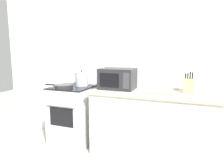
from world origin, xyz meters
name	(u,v)px	position (x,y,z in m)	size (l,w,h in m)	color
ground_plane	(72,165)	(0.00, 0.00, 0.00)	(10.00, 10.00, 0.00)	#B2ADA3
back_wall	(119,65)	(0.30, 0.97, 1.25)	(4.40, 0.10, 2.50)	silver
lower_cabinet_right	(151,126)	(0.90, 0.62, 0.44)	(1.64, 0.56, 0.88)	beige
countertop_right	(152,93)	(0.90, 0.62, 0.90)	(1.70, 0.60, 0.04)	#ADA393
stove	(73,115)	(-0.35, 0.60, 0.46)	(0.60, 0.64, 0.92)	silver
stock_pot	(82,79)	(-0.25, 0.74, 1.03)	(0.29, 0.21, 0.25)	silver
frying_pan	(64,86)	(-0.41, 0.46, 0.95)	(0.48, 0.28, 0.05)	#28282B
microwave	(118,79)	(0.38, 0.68, 1.07)	(0.50, 0.37, 0.30)	#232326
cutting_board	(158,92)	(0.98, 0.60, 0.93)	(0.36, 0.26, 0.02)	tan
knife_block	(188,85)	(1.35, 0.74, 1.02)	(0.13, 0.10, 0.28)	tan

